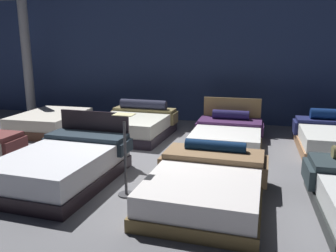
% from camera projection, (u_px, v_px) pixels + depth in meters
% --- Properties ---
extents(ground_plane, '(18.00, 18.00, 0.02)m').
position_uv_depth(ground_plane, '(158.00, 162.00, 6.33)').
color(ground_plane, slate).
extents(showroom_back_wall, '(18.00, 0.06, 3.50)m').
position_uv_depth(showroom_back_wall, '(198.00, 59.00, 9.45)').
color(showroom_back_wall, navy).
rests_on(showroom_back_wall, ground_plane).
extents(bed_1, '(1.54, 2.20, 0.96)m').
position_uv_depth(bed_1, '(64.00, 165.00, 5.35)').
color(bed_1, black).
rests_on(bed_1, ground_plane).
extents(bed_2, '(1.62, 2.10, 0.68)m').
position_uv_depth(bed_2, '(207.00, 184.00, 4.69)').
color(bed_2, brown).
rests_on(bed_2, ground_plane).
extents(bed_4, '(1.58, 2.06, 0.47)m').
position_uv_depth(bed_4, '(51.00, 122.00, 8.62)').
color(bed_4, brown).
rests_on(bed_4, ground_plane).
extents(bed_5, '(1.68, 1.97, 0.80)m').
position_uv_depth(bed_5, '(135.00, 125.00, 8.09)').
color(bed_5, black).
rests_on(bed_5, ground_plane).
extents(bed_6, '(1.55, 2.09, 0.88)m').
position_uv_depth(bed_6, '(228.00, 134.00, 7.56)').
color(bed_6, olive).
rests_on(bed_6, ground_plane).
extents(price_sign, '(0.28, 0.24, 1.19)m').
position_uv_depth(price_sign, '(125.00, 164.00, 4.81)').
color(price_sign, '#3F3F44').
rests_on(price_sign, ground_plane).
extents(support_pillar, '(0.27, 0.27, 3.50)m').
position_uv_depth(support_pillar, '(27.00, 59.00, 10.02)').
color(support_pillar, '#99999E').
rests_on(support_pillar, ground_plane).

